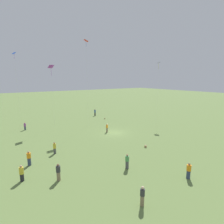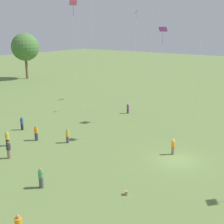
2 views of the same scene
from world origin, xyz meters
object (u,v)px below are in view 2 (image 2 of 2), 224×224
Objects in this scene: person_3 at (9,150)px; person_5 at (68,136)px; person_11 at (173,147)px; picnic_bag_0 at (126,193)px; person_4 at (22,123)px; person_10 at (7,139)px; person_6 at (41,178)px; person_8 at (36,133)px; kite_3 at (73,7)px; kite_5 at (136,20)px; kite_6 at (163,33)px; person_7 at (128,108)px.

person_3 is 6.97m from person_5.
picnic_bag_0 is (-9.71, -0.70, -0.67)m from person_11.
person_4 reaches higher than picnic_bag_0.
person_10 is 4.47× the size of picnic_bag_0.
person_6 is 11.17m from person_10.
person_5 is 10.51m from person_6.
person_8 is (-1.44, -4.56, 0.01)m from person_4.
person_4 is 0.10× the size of kite_3.
person_5 is 0.10× the size of kite_3.
picnic_bag_0 is (-22.77, -13.98, -13.79)m from kite_5.
person_5 is 0.95× the size of person_6.
person_3 reaches higher than person_8.
person_4 is 16.25m from person_6.
kite_6 reaches higher than person_4.
person_6 is 0.13× the size of kite_6.
picnic_bag_0 is at bearing 97.72° from person_3.
person_8 is 0.12× the size of kite_5.
person_8 reaches higher than person_6.
person_4 is 4.78m from person_8.
person_11 is at bearing 4.11° from picnic_bag_0.
person_5 is 0.13× the size of kite_6.
kite_6 is (21.07, -5.80, 11.35)m from person_3.
kite_6 is at bearing 8.44° from person_11.
person_7 is at bearing -63.60° from person_6.
person_8 is 3.35m from person_10.
kite_3 is at bearing -155.46° from person_3.
person_4 is at bearing 91.01° from kite_3.
picnic_bag_0 is (-16.30, -20.73, -15.57)m from kite_3.
person_5 is 20.37m from kite_3.
person_6 reaches higher than picnic_bag_0.
person_6 is 1.10× the size of person_7.
kite_3 reaches higher than person_11.
kite_6 is 33.75× the size of picnic_bag_0.
picnic_bag_0 is (-19.82, -7.81, -12.08)m from kite_6.
person_4 is at bearing 76.07° from person_11.
person_7 is 13.40m from kite_5.
picnic_bag_0 is at bearing 46.47° from kite_5.
person_4 is 1.02× the size of person_10.
person_4 is 18.49m from kite_3.
kite_5 is 7.05m from kite_6.
kite_5 reaches higher than kite_6.
person_4 is 8.08m from person_5.
person_3 is 0.11× the size of kite_3.
kite_5 reaches higher than person_7.
kite_6 reaches higher than person_7.
kite_6 reaches higher than person_5.
person_10 is (-4.58, -3.36, -0.02)m from person_4.
kite_3 reaches higher than person_7.
kite_3 reaches higher than kite_5.
person_3 reaches higher than person_4.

